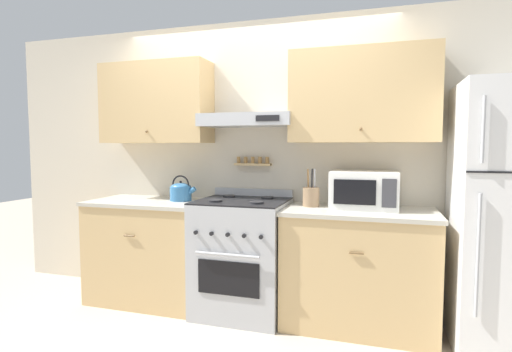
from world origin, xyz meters
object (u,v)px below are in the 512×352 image
object	(u,v)px
stove_range	(242,256)
tea_kettle	(181,191)
refrigerator	(508,218)
microwave	(364,190)
utensil_crock	(311,196)

from	to	relation	value
stove_range	tea_kettle	bearing A→B (deg)	171.97
stove_range	refrigerator	xyz separation A→B (m)	(1.96, -0.04, 0.44)
microwave	stove_range	bearing A→B (deg)	-173.94
utensil_crock	tea_kettle	bearing A→B (deg)	-180.00
microwave	utensil_crock	distance (m)	0.42
stove_range	tea_kettle	xyz separation A→B (m)	(-0.62, 0.09, 0.53)
microwave	tea_kettle	bearing A→B (deg)	-179.36
microwave	utensil_crock	xyz separation A→B (m)	(-0.42, -0.02, -0.07)
stove_range	refrigerator	size ratio (longest dim) A/B	0.56
refrigerator	tea_kettle	size ratio (longest dim) A/B	7.41
stove_range	refrigerator	distance (m)	2.01
utensil_crock	stove_range	bearing A→B (deg)	-171.31
stove_range	tea_kettle	world-z (taller)	tea_kettle
tea_kettle	utensil_crock	distance (m)	1.19
stove_range	microwave	size ratio (longest dim) A/B	2.00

